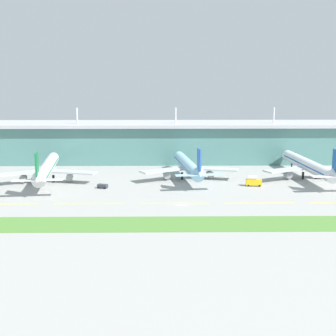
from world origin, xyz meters
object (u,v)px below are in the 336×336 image
airliner_middle (188,166)px  airliner_far (309,166)px  pushback_tug (103,186)px  fuel_truck (253,181)px  airliner_near (46,169)px

airliner_middle → airliner_far: same height
airliner_far → pushback_tug: size_ratio=14.30×
pushback_tug → fuel_truck: 68.87m
airliner_near → fuel_truck: bearing=-5.9°
fuel_truck → pushback_tug: bearing=-176.9°
airliner_middle → airliner_near: bearing=-174.4°
airliner_near → pushback_tug: size_ratio=14.27×
airliner_near → pushback_tug: (28.05, -13.62, -5.36)m
airliner_middle → pushback_tug: size_ratio=12.88×
airliner_middle → pushback_tug: 44.75m
pushback_tug → fuel_truck: (68.76, 3.69, 1.16)m
airliner_far → fuel_truck: airliner_far is taller
airliner_far → pushback_tug: 101.02m
airliner_near → airliner_far: (126.91, 6.51, 0.00)m
airliner_near → airliner_middle: 67.94m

